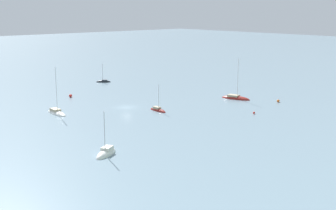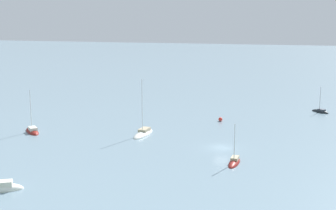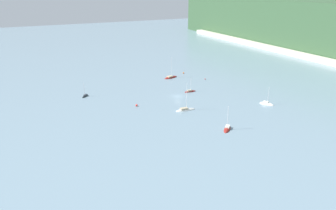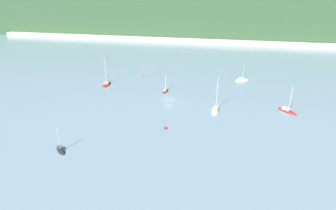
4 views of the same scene
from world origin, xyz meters
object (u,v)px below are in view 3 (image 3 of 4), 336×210
at_px(sailboat_2, 171,78).
at_px(mooring_buoy_0, 205,79).
at_px(sailboat_5, 185,110).
at_px(mooring_buoy_1, 137,105).
at_px(sailboat_4, 267,104).
at_px(mooring_buoy_2, 184,73).
at_px(sailboat_3, 190,92).
at_px(sailboat_0, 85,96).
at_px(sailboat_1, 227,129).

xyz_separation_m(sailboat_2, mooring_buoy_0, (10.70, 14.57, 0.17)).
relative_size(sailboat_5, mooring_buoy_1, 13.31).
distance_m(sailboat_4, mooring_buoy_2, 58.84).
height_order(sailboat_3, sailboat_4, sailboat_4).
height_order(sailboat_2, mooring_buoy_2, sailboat_2).
bearing_deg(mooring_buoy_2, sailboat_5, -28.04).
relative_size(sailboat_0, sailboat_5, 0.58).
xyz_separation_m(sailboat_5, mooring_buoy_1, (-12.67, -15.49, 0.33)).
relative_size(sailboat_3, mooring_buoy_0, 13.63).
xyz_separation_m(sailboat_5, mooring_buoy_2, (-49.58, 26.41, 0.24)).
bearing_deg(sailboat_5, sailboat_1, -75.80).
bearing_deg(sailboat_1, sailboat_0, -101.92).
distance_m(sailboat_2, sailboat_5, 47.61).
height_order(sailboat_0, mooring_buoy_0, sailboat_0).
bearing_deg(sailboat_1, sailboat_3, -146.80).
distance_m(sailboat_1, mooring_buoy_0, 61.98).
relative_size(sailboat_3, sailboat_5, 0.60).
height_order(sailboat_4, mooring_buoy_2, sailboat_4).
relative_size(sailboat_4, mooring_buoy_0, 16.45).
bearing_deg(mooring_buoy_0, mooring_buoy_2, -164.74).
height_order(sailboat_0, sailboat_3, sailboat_3).
relative_size(mooring_buoy_0, mooring_buoy_1, 0.59).
height_order(sailboat_0, sailboat_1, sailboat_1).
xyz_separation_m(sailboat_0, sailboat_3, (14.67, 44.75, 0.01)).
bearing_deg(sailboat_4, mooring_buoy_0, 154.71).
relative_size(sailboat_5, mooring_buoy_0, 22.68).
distance_m(sailboat_1, mooring_buoy_1, 39.77).
bearing_deg(mooring_buoy_1, sailboat_4, 66.16).
height_order(sailboat_0, sailboat_2, sailboat_2).
height_order(mooring_buoy_1, mooring_buoy_2, mooring_buoy_1).
height_order(sailboat_5, mooring_buoy_0, sailboat_5).
bearing_deg(sailboat_3, sailboat_0, 165.40).
relative_size(sailboat_1, sailboat_4, 1.09).
height_order(sailboat_1, sailboat_2, sailboat_2).
height_order(sailboat_3, mooring_buoy_0, sailboat_3).
distance_m(sailboat_3, mooring_buoy_1, 29.67).
bearing_deg(mooring_buoy_0, sailboat_1, -25.29).
relative_size(sailboat_1, mooring_buoy_2, 12.95).
bearing_deg(mooring_buoy_1, sailboat_1, 29.59).
xyz_separation_m(sailboat_0, sailboat_1, (56.13, 35.53, 0.02)).
distance_m(sailboat_0, sailboat_1, 66.43).
bearing_deg(sailboat_5, sailboat_4, -11.44).
bearing_deg(sailboat_5, sailboat_0, 136.02).
distance_m(sailboat_0, sailboat_4, 77.68).
bearing_deg(sailboat_5, sailboat_3, 59.12).
bearing_deg(mooring_buoy_2, sailboat_2, -65.34).
xyz_separation_m(sailboat_1, sailboat_4, (-13.05, 29.11, -0.00)).
relative_size(sailboat_0, sailboat_2, 0.58).
bearing_deg(sailboat_3, mooring_buoy_1, -163.05).
bearing_deg(sailboat_0, mooring_buoy_1, 76.56).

